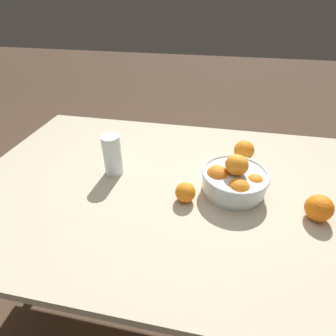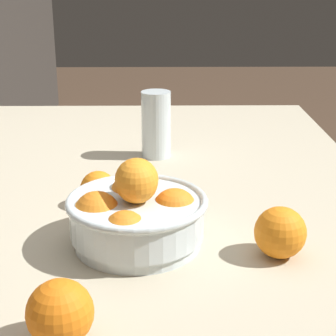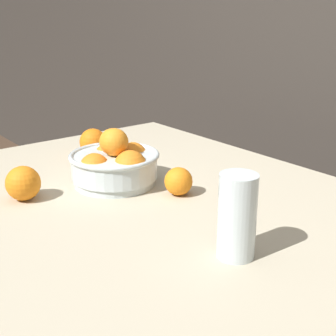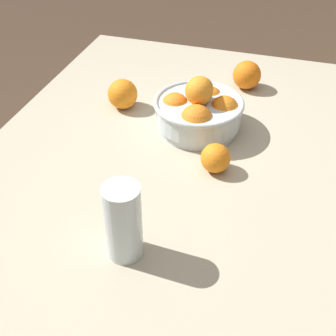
# 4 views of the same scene
# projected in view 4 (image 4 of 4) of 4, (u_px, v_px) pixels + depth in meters

# --- Properties ---
(dining_table) EXTENTS (1.47, 0.98, 0.77)m
(dining_table) POSITION_uv_depth(u_px,v_px,m) (172.00, 207.00, 1.09)
(dining_table) COLOR #B7AD93
(dining_table) RESTS_ON ground_plane
(fruit_bowl) EXTENTS (0.23, 0.23, 0.15)m
(fruit_bowl) POSITION_uv_depth(u_px,v_px,m) (200.00, 111.00, 1.19)
(fruit_bowl) COLOR silver
(fruit_bowl) RESTS_ON dining_table
(juice_glass) EXTENTS (0.07, 0.07, 0.16)m
(juice_glass) POSITION_uv_depth(u_px,v_px,m) (123.00, 225.00, 0.85)
(juice_glass) COLOR #F4A314
(juice_glass) RESTS_ON dining_table
(orange_loose_near_bowl) EXTENTS (0.08, 0.08, 0.08)m
(orange_loose_near_bowl) POSITION_uv_depth(u_px,v_px,m) (123.00, 94.00, 1.28)
(orange_loose_near_bowl) COLOR orange
(orange_loose_near_bowl) RESTS_ON dining_table
(orange_loose_front) EXTENTS (0.08, 0.08, 0.08)m
(orange_loose_front) POSITION_uv_depth(u_px,v_px,m) (247.00, 75.00, 1.37)
(orange_loose_front) COLOR orange
(orange_loose_front) RESTS_ON dining_table
(orange_loose_aside) EXTENTS (0.07, 0.07, 0.07)m
(orange_loose_aside) POSITION_uv_depth(u_px,v_px,m) (215.00, 158.00, 1.07)
(orange_loose_aside) COLOR orange
(orange_loose_aside) RESTS_ON dining_table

